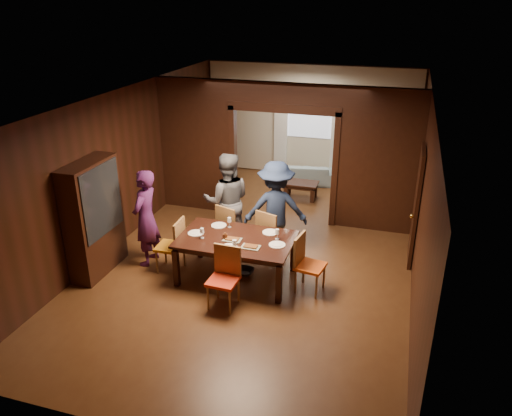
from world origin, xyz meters
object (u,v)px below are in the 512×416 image
(chair_far_l, at_px, (232,228))
(person_navy, at_px, (276,209))
(person_grey, at_px, (227,201))
(chair_near, at_px, (223,279))
(chair_far_r, at_px, (272,234))
(chair_left, at_px, (170,245))
(hutch, at_px, (94,218))
(person_purple, at_px, (146,218))
(sofa, at_px, (303,173))
(chair_right, at_px, (310,265))
(dining_table, at_px, (236,258))
(coffee_table, at_px, (301,190))

(chair_far_l, bearing_deg, person_navy, -148.51)
(person_grey, height_order, chair_far_l, person_grey)
(chair_near, bearing_deg, chair_far_r, 82.40)
(chair_left, height_order, hutch, hutch)
(chair_left, relative_size, hutch, 0.48)
(chair_far_r, distance_m, hutch, 3.12)
(person_purple, bearing_deg, chair_far_l, 122.70)
(person_navy, bearing_deg, sofa, -102.15)
(chair_far_l, xyz_separation_m, chair_near, (0.46, -1.76, 0.00))
(chair_left, bearing_deg, chair_near, 56.21)
(chair_left, xyz_separation_m, hutch, (-1.20, -0.37, 0.52))
(sofa, height_order, chair_far_l, chair_far_l)
(chair_near, bearing_deg, chair_right, 37.35)
(dining_table, distance_m, chair_right, 1.28)
(chair_near, relative_size, hutch, 0.48)
(person_navy, bearing_deg, hutch, 11.76)
(dining_table, bearing_deg, person_purple, 177.91)
(sofa, height_order, chair_right, chair_right)
(coffee_table, distance_m, chair_far_l, 3.05)
(chair_right, xyz_separation_m, chair_far_r, (-0.88, 0.90, 0.00))
(coffee_table, bearing_deg, person_navy, -87.71)
(coffee_table, distance_m, chair_right, 4.02)
(coffee_table, bearing_deg, chair_right, -75.80)
(chair_far_l, relative_size, chair_far_r, 1.00)
(chair_far_l, distance_m, hutch, 2.47)
(sofa, relative_size, dining_table, 0.89)
(person_grey, xyz_separation_m, chair_near, (0.62, -1.94, -0.45))
(person_grey, xyz_separation_m, coffee_table, (0.84, 2.77, -0.73))
(coffee_table, relative_size, chair_right, 0.82)
(sofa, bearing_deg, dining_table, 79.39)
(hutch, bearing_deg, person_navy, 28.12)
(chair_far_l, bearing_deg, coffee_table, -83.01)
(person_purple, relative_size, chair_far_l, 1.81)
(chair_far_r, distance_m, chair_near, 1.76)
(person_purple, xyz_separation_m, coffee_table, (1.98, 3.80, -0.68))
(sofa, relative_size, chair_far_l, 1.76)
(chair_near, bearing_deg, person_purple, 155.37)
(dining_table, height_order, chair_far_r, chair_far_r)
(person_navy, height_order, dining_table, person_navy)
(chair_right, height_order, chair_far_r, same)
(chair_right, xyz_separation_m, hutch, (-3.67, -0.41, 0.52))
(dining_table, relative_size, chair_near, 1.97)
(chair_near, bearing_deg, chair_far_l, 107.44)
(chair_right, bearing_deg, chair_left, 100.61)
(person_navy, bearing_deg, chair_far_l, -4.67)
(dining_table, bearing_deg, coffee_table, 85.69)
(sofa, xyz_separation_m, chair_left, (-1.32, -4.98, 0.24))
(person_navy, relative_size, coffee_table, 2.25)
(sofa, bearing_deg, chair_left, 65.95)
(dining_table, bearing_deg, person_grey, 116.56)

